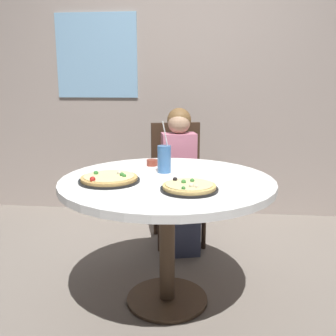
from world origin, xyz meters
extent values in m
plane|color=slate|center=(0.00, 0.00, 0.00)|extent=(8.00, 8.00, 0.00)
cube|color=#A8998E|center=(0.00, 1.67, 1.45)|extent=(5.20, 0.12, 2.90)
cube|color=#8CBFE5|center=(-0.84, 1.61, 1.51)|extent=(0.77, 0.02, 0.77)
cylinder|color=white|center=(0.00, 0.00, 0.73)|extent=(1.19, 1.19, 0.04)
cylinder|color=#4C3826|center=(0.00, 0.00, 0.36)|extent=(0.09, 0.09, 0.69)
cylinder|color=#4C3826|center=(0.00, 0.00, 0.01)|extent=(0.48, 0.48, 0.02)
cube|color=#382619|center=(0.00, 0.88, 0.43)|extent=(0.48, 0.48, 0.04)
cube|color=#382619|center=(-0.04, 1.05, 0.69)|extent=(0.40, 0.13, 0.52)
cylinder|color=#382619|center=(-0.13, 0.67, 0.21)|extent=(0.04, 0.04, 0.41)
cylinder|color=#382619|center=(0.21, 0.75, 0.21)|extent=(0.04, 0.04, 0.41)
cylinder|color=#382619|center=(-0.21, 1.00, 0.21)|extent=(0.04, 0.04, 0.41)
cylinder|color=#382619|center=(0.13, 1.08, 0.21)|extent=(0.04, 0.04, 0.41)
cube|color=#3F4766|center=(0.03, 0.72, 0.23)|extent=(0.31, 0.37, 0.45)
cube|color=#CC728C|center=(0.00, 0.86, 0.67)|extent=(0.29, 0.22, 0.44)
sphere|color=tan|center=(0.00, 0.86, 0.97)|extent=(0.17, 0.17, 0.17)
sphere|color=brown|center=(0.00, 0.88, 0.99)|extent=(0.18, 0.18, 0.18)
cylinder|color=black|center=(-0.30, -0.09, 0.76)|extent=(0.33, 0.33, 0.01)
cylinder|color=tan|center=(-0.30, -0.09, 0.77)|extent=(0.30, 0.30, 0.02)
cylinder|color=beige|center=(-0.30, -0.09, 0.78)|extent=(0.27, 0.27, 0.01)
sphere|color=beige|center=(-0.26, -0.05, 0.79)|extent=(0.03, 0.03, 0.03)
sphere|color=#B2231E|center=(-0.36, -0.20, 0.79)|extent=(0.03, 0.03, 0.03)
sphere|color=#387F33|center=(-0.23, -0.09, 0.79)|extent=(0.02, 0.02, 0.02)
sphere|color=#387F33|center=(-0.38, -0.07, 0.79)|extent=(0.03, 0.03, 0.03)
sphere|color=#387F33|center=(-0.22, -0.11, 0.79)|extent=(0.02, 0.02, 0.02)
cylinder|color=black|center=(0.13, -0.22, 0.76)|extent=(0.29, 0.29, 0.01)
cylinder|color=#D8B266|center=(0.13, -0.22, 0.77)|extent=(0.27, 0.27, 0.02)
cylinder|color=beige|center=(0.13, -0.22, 0.78)|extent=(0.24, 0.24, 0.01)
sphere|color=black|center=(0.06, -0.16, 0.79)|extent=(0.02, 0.02, 0.02)
sphere|color=#387F33|center=(0.15, -0.17, 0.79)|extent=(0.02, 0.02, 0.02)
sphere|color=beige|center=(0.15, -0.27, 0.79)|extent=(0.02, 0.02, 0.02)
sphere|color=#387F33|center=(0.11, -0.32, 0.79)|extent=(0.02, 0.02, 0.02)
sphere|color=beige|center=(0.17, -0.28, 0.79)|extent=(0.02, 0.02, 0.02)
sphere|color=#387F33|center=(0.10, -0.20, 0.79)|extent=(0.02, 0.02, 0.02)
cylinder|color=#3F72B2|center=(-0.03, 0.15, 0.83)|extent=(0.08, 0.08, 0.16)
cylinder|color=white|center=(-0.02, 0.15, 0.95)|extent=(0.05, 0.03, 0.22)
cylinder|color=brown|center=(-0.13, 0.32, 0.77)|extent=(0.07, 0.07, 0.04)
camera|label=1|loc=(0.22, -2.05, 1.28)|focal=40.97mm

